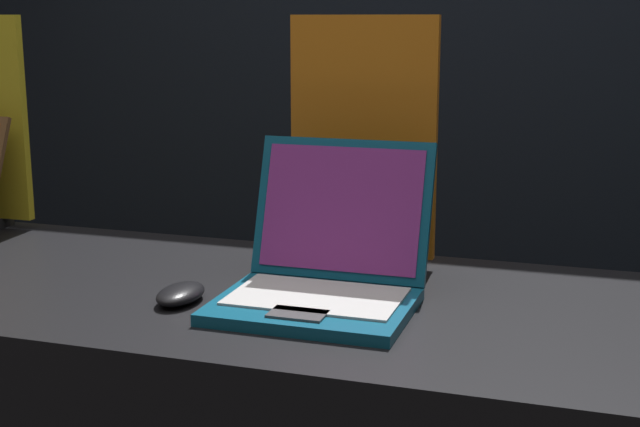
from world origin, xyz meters
The scene contains 4 objects.
wall_back centered at (0.00, 1.72, 1.40)m, with size 8.00×0.05×2.80m.
laptop_middle centered at (0.01, 0.32, 1.04)m, with size 0.32×0.34×0.26m.
mouse_middle centered at (-0.23, 0.24, 0.99)m, with size 0.07×0.12×0.03m.
promo_stand_middle centered at (0.01, 0.56, 1.21)m, with size 0.29×0.07×0.48m.
Camera 1 is at (0.45, -1.08, 1.45)m, focal length 50.00 mm.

